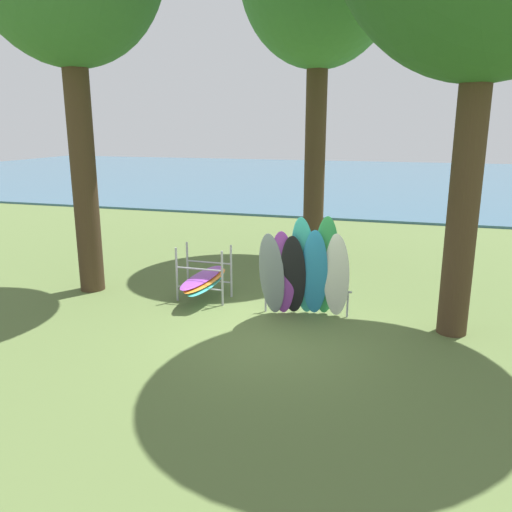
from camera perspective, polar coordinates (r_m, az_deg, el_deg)
ground_plane at (r=10.10m, az=2.01°, el=-8.55°), size 80.00×80.00×0.00m
lake_water at (r=39.82m, az=13.29°, el=8.35°), size 80.00×36.00×0.10m
leaning_board_pile at (r=10.51m, az=5.40°, el=-1.87°), size 1.89×1.03×2.26m
board_storage_rack at (r=11.92m, az=-5.70°, el=-2.59°), size 1.15×2.12×1.25m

